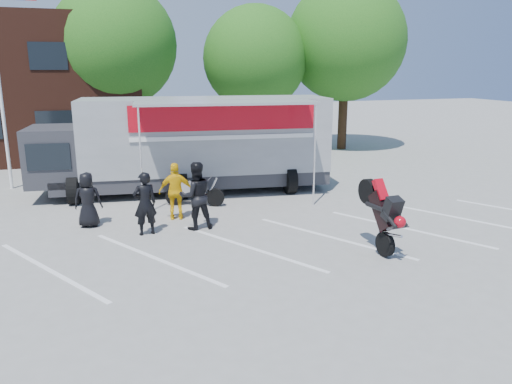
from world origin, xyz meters
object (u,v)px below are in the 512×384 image
flagpole (3,52)px  transporter_truck (194,191)px  parked_motorcycle (195,206)px  tree_mid (255,59)px  spectator_leather_a (88,200)px  spectator_leather_b (145,204)px  spectator_leather_c (196,196)px  spectator_hivis (176,191)px  tree_right (346,41)px  stunt_bike_rider (369,248)px  tree_left (115,45)px

flagpole → transporter_truck: size_ratio=0.74×
parked_motorcycle → transporter_truck: bearing=13.5°
tree_mid → spectator_leather_a: 14.52m
spectator_leather_b → spectator_leather_c: spectator_leather_c is taller
spectator_leather_b → spectator_hivis: bearing=-141.1°
tree_right → spectator_leather_c: size_ratio=4.66×
spectator_leather_b → tree_mid: bearing=-129.4°
flagpole → stunt_bike_rider: 14.63m
stunt_bike_rider → spectator_leather_a: spectator_leather_a is taller
spectator_leather_b → spectator_leather_c: 1.44m
flagpole → tree_left: bearing=54.7°
flagpole → stunt_bike_rider: bearing=-46.8°
spectator_leather_b → spectator_hivis: spectator_leather_b is taller
flagpole → parked_motorcycle: 9.07m
flagpole → stunt_bike_rider: size_ratio=3.96×
transporter_truck → spectator_leather_a: (-3.76, -3.27, 0.81)m
tree_right → spectator_leather_c: bearing=-132.9°
spectator_leather_a → spectator_leather_c: size_ratio=0.83×
tree_mid → spectator_leather_a: bearing=-128.6°
tree_left → stunt_bike_rider: size_ratio=4.28×
tree_left → tree_right: tree_right is taller
tree_right → spectator_leather_a: size_ratio=5.64×
transporter_truck → spectator_leather_b: bearing=-109.7°
tree_mid → flagpole: bearing=-156.0°
flagpole → tree_mid: bearing=24.0°
tree_left → tree_mid: bearing=-8.1°
tree_mid → stunt_bike_rider: size_ratio=3.81×
spectator_hivis → parked_motorcycle: bearing=-112.1°
tree_right → spectator_hivis: tree_right is taller
spectator_leather_c → spectator_hivis: spectator_leather_c is taller
spectator_hivis → flagpole: bearing=-39.5°
parked_motorcycle → tree_right: bearing=-24.3°
tree_mid → transporter_truck: size_ratio=0.71×
transporter_truck → spectator_leather_b: (-2.26, -4.50, 0.89)m
transporter_truck → spectator_leather_a: bearing=-132.0°
flagpole → tree_mid: (11.24, 5.00, -0.11)m
spectator_leather_a → spectator_hivis: spectator_hivis is taller
transporter_truck → spectator_hivis: size_ratio=6.19×
tree_left → parked_motorcycle: bearing=-80.9°
tree_right → stunt_bike_rider: (-6.85, -14.50, -5.88)m
spectator_leather_a → tree_right: bearing=-133.6°
flagpole → spectator_leather_a: flagpole is taller
parked_motorcycle → spectator_leather_a: 3.70m
spectator_hivis → spectator_leather_a: bearing=8.0°
spectator_leather_b → spectator_leather_a: bearing=-48.3°
flagpole → transporter_truck: (6.32, -2.61, -5.05)m
tree_mid → parked_motorcycle: 12.05m
tree_left → transporter_truck: (2.07, -8.61, -5.57)m
stunt_bike_rider → spectator_leather_c: spectator_leather_c is taller
transporter_truck → spectator_leather_b: spectator_leather_b is taller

